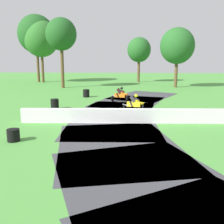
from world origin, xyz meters
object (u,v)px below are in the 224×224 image
at_px(motorcycle_lead_orange, 121,95).
at_px(tire_stack_mid_a, 55,104).
at_px(tire_stack_mid_b, 13,135).
at_px(tire_stack_near, 86,93).
at_px(traffic_cone, 188,114).
at_px(motorcycle_chase_yellow, 135,104).

bearing_deg(motorcycle_lead_orange, tire_stack_mid_a, -142.09).
bearing_deg(tire_stack_mid_b, tire_stack_near, 85.97).
xyz_separation_m(motorcycle_lead_orange, tire_stack_near, (-3.68, 2.74, -0.26)).
bearing_deg(traffic_cone, tire_stack_mid_a, 165.92).
distance_m(motorcycle_chase_yellow, tire_stack_mid_a, 6.37).
bearing_deg(motorcycle_lead_orange, motorcycle_chase_yellow, -75.72).
xyz_separation_m(tire_stack_mid_a, traffic_cone, (9.92, -2.49, -0.18)).
distance_m(tire_stack_mid_b, traffic_cone, 11.21).
bearing_deg(tire_stack_near, traffic_cone, -47.26).
bearing_deg(tire_stack_mid_a, tire_stack_near, 78.08).
height_order(motorcycle_lead_orange, motorcycle_chase_yellow, motorcycle_lead_orange).
height_order(tire_stack_near, tire_stack_mid_b, tire_stack_near).
bearing_deg(traffic_cone, motorcycle_chase_yellow, 154.97).
bearing_deg(traffic_cone, tire_stack_near, 132.74).
relative_size(motorcycle_lead_orange, traffic_cone, 3.89).
bearing_deg(tire_stack_near, tire_stack_mid_a, -101.92).
distance_m(motorcycle_chase_yellow, tire_stack_near, 8.98).
bearing_deg(motorcycle_chase_yellow, tire_stack_mid_b, -128.34).
xyz_separation_m(tire_stack_mid_b, traffic_cone, (9.56, 5.86, -0.08)).
distance_m(tire_stack_near, tire_stack_mid_b, 15.09).
bearing_deg(motorcycle_lead_orange, tire_stack_mid_b, -111.07).
bearing_deg(motorcycle_chase_yellow, traffic_cone, -25.03).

